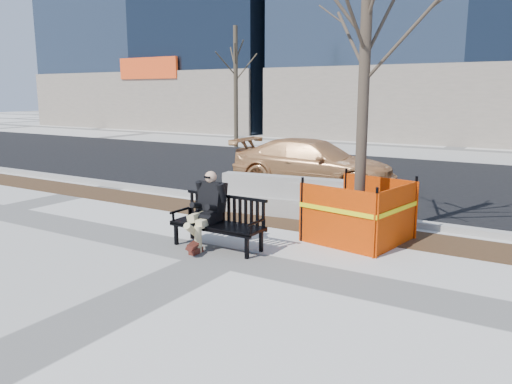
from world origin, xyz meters
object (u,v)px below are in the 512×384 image
bench (218,248)px  seated_man (209,245)px  jersey_barrier_left (287,215)px  sedan (313,187)px  jersey_barrier_right (340,223)px  tree_fence (358,240)px

bench → seated_man: 0.23m
jersey_barrier_left → sedan: bearing=99.2°
jersey_barrier_right → jersey_barrier_left: bearing=179.1°
jersey_barrier_left → jersey_barrier_right: jersey_barrier_left is taller
bench → jersey_barrier_left: bearing=92.4°
seated_man → bench: bearing=-11.3°
bench → tree_fence: tree_fence is taller
jersey_barrier_right → sedan: bearing=121.9°
seated_man → tree_fence: 2.68m
bench → jersey_barrier_right: bench is taller
sedan → jersey_barrier_left: size_ratio=1.53×
sedan → jersey_barrier_right: (2.20, -3.34, 0.00)m
sedan → tree_fence: bearing=-149.6°
seated_man → jersey_barrier_right: bearing=63.3°
bench → jersey_barrier_right: (1.13, 2.71, 0.00)m
tree_fence → jersey_barrier_right: bearing=126.6°
seated_man → jersey_barrier_left: 2.66m
jersey_barrier_left → seated_man: bearing=-99.8°
seated_man → tree_fence: size_ratio=0.23×
tree_fence → jersey_barrier_right: (-0.74, 1.00, 0.00)m
bench → jersey_barrier_left: size_ratio=0.56×
seated_man → jersey_barrier_left: (0.13, 2.65, 0.00)m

